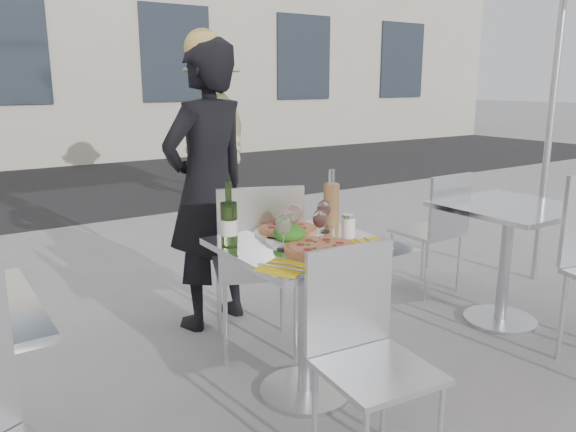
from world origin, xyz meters
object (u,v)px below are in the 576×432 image
pizza_far (288,230)px  wineglass_red_b (324,210)px  salad_plate (289,235)px  wineglass_white_b (294,216)px  woman_diner (208,187)px  pizza_near (321,248)px  side_table_right (507,239)px  wineglass_red_a (320,220)px  side_chair_rfar (437,223)px  napkin_right (367,244)px  chair_near (364,341)px  main_table (306,288)px  chair_far (258,257)px  wineglass_white_a (283,226)px  sugar_shaker (348,226)px  pedestrian_b (213,129)px  wine_bottle (229,222)px  napkin_left (284,267)px  carafe (331,204)px

pizza_far → wineglass_red_b: (0.16, -0.07, 0.09)m
salad_plate → wineglass_white_b: 0.10m
woman_diner → pizza_near: woman_diner is taller
side_table_right → wineglass_red_a: (-1.44, -0.03, 0.32)m
side_chair_rfar → napkin_right: bearing=28.9°
wineglass_red_a → wineglass_red_b: bearing=47.9°
wineglass_red_a → wineglass_red_b: size_ratio=1.00×
chair_near → woman_diner: bearing=91.9°
main_table → wineglass_red_b: bearing=33.3°
side_table_right → chair_far: 1.56m
wineglass_white_a → napkin_right: wineglass_white_a is taller
pizza_far → wineglass_white_b: bearing=-105.0°
wineglass_red_b → woman_diner: bearing=102.2°
salad_plate → wineglass_red_a: (0.10, -0.09, 0.07)m
chair_far → woman_diner: 0.63m
pizza_near → sugar_shaker: (0.24, 0.11, 0.04)m
wineglass_white_a → napkin_right: size_ratio=0.69×
pedestrian_b → wine_bottle: pedestrian_b is taller
side_table_right → wineglass_white_a: 1.67m
chair_near → napkin_left: 0.42m
wineglass_white_a → wineglass_white_b: bearing=42.1°
side_chair_rfar → wineglass_white_a: (-1.67, -0.60, 0.35)m
side_chair_rfar → side_table_right: bearing=86.7°
pizza_far → sugar_shaker: 0.29m
salad_plate → carafe: 0.37m
side_table_right → pizza_far: (-1.47, 0.20, 0.23)m
side_chair_rfar → napkin_right: side_chair_rfar is taller
wineglass_white_b → carafe: bearing=15.5°
main_table → chair_near: bearing=-100.9°
main_table → pedestrian_b: pedestrian_b is taller
main_table → wine_bottle: wine_bottle is taller
woman_diner → pizza_near: bearing=73.7°
pizza_far → pedestrian_b: bearing=68.4°
sugar_shaker → napkin_right: 0.16m
side_chair_rfar → sugar_shaker: 1.45m
woman_diner → salad_plate: woman_diner is taller
napkin_left → wineglass_white_a: bearing=29.2°
salad_plate → carafe: bearing=20.0°
chair_near → side_chair_rfar: side_chair_rfar is taller
main_table → wine_bottle: size_ratio=2.54×
main_table → napkin_left: napkin_left is taller
wineglass_red_a → chair_far: bearing=95.3°
chair_near → napkin_left: bearing=126.4°
woman_diner → pizza_far: 0.82m
sugar_shaker → wineglass_white_a: size_ratio=0.68×
chair_far → carafe: (0.28, -0.26, 0.30)m
main_table → wineglass_red_a: size_ratio=4.76×
chair_far → wine_bottle: size_ratio=3.26×
pedestrian_b → salad_plate: bearing=-25.3°
napkin_right → side_chair_rfar: bearing=47.7°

